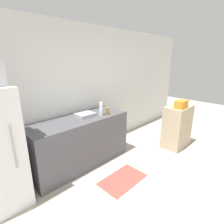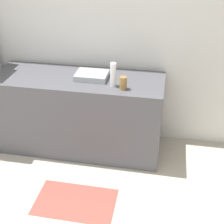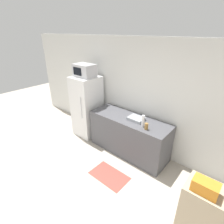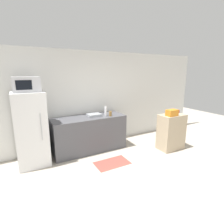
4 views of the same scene
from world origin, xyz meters
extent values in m
plane|color=#B2A899|center=(0.00, 0.00, 0.00)|extent=(14.00, 14.00, 0.00)
cube|color=silver|center=(0.00, 2.65, 1.30)|extent=(8.00, 0.06, 2.60)
cube|color=silver|center=(-1.41, 2.20, 0.82)|extent=(0.65, 0.66, 1.64)
cylinder|color=#B7B7BC|center=(-1.23, 1.85, 0.94)|extent=(0.02, 0.02, 0.57)
cube|color=#BCBCC1|center=(-1.41, 2.20, 1.80)|extent=(0.53, 0.37, 0.31)
cube|color=black|center=(-1.46, 2.01, 1.80)|extent=(0.29, 0.01, 0.19)
cube|color=#4C4C51|center=(-0.04, 2.25, 0.46)|extent=(1.89, 0.67, 0.91)
cube|color=#9EA3A8|center=(0.12, 2.27, 0.94)|extent=(0.34, 0.27, 0.06)
cylinder|color=silver|center=(0.38, 2.12, 1.04)|extent=(0.06, 0.06, 0.25)
cylinder|color=olive|center=(0.50, 2.07, 0.98)|extent=(0.07, 0.07, 0.13)
cube|color=tan|center=(1.93, 1.28, 0.48)|extent=(0.68, 0.42, 0.95)
cube|color=orange|center=(1.81, 1.20, 1.03)|extent=(0.29, 0.18, 0.16)
cylinder|color=red|center=(2.22, 1.36, 0.99)|extent=(0.08, 0.08, 0.08)
cube|color=#99473D|center=(0.15, 1.34, 0.00)|extent=(0.79, 0.47, 0.01)
camera|label=1|loc=(-1.73, -0.28, 1.94)|focal=28.00mm
camera|label=2|loc=(0.90, -0.74, 2.32)|focal=50.00mm
camera|label=3|loc=(1.94, -0.65, 2.71)|focal=28.00mm
camera|label=4|loc=(-1.61, -1.85, 2.05)|focal=28.00mm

